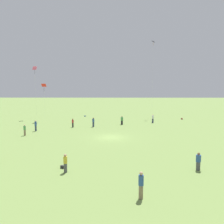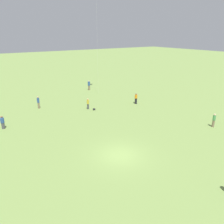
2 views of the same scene
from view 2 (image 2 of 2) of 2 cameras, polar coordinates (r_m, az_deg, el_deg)
The scene contains 8 objects.
ground_plane at distance 20.82m, azimuth 2.09°, elevation -11.19°, with size 240.00×240.00×0.00m, color #7A994C.
person_1 at distance 34.51m, azimuth -18.68°, elevation 2.40°, with size 0.35×0.35×1.86m.
person_4 at distance 43.72m, azimuth -6.03°, elevation 6.94°, with size 0.48×0.48×1.90m.
person_5 at distance 28.86m, azimuth -26.68°, elevation -2.48°, with size 0.60×0.60×1.61m.
person_7 at distance 28.94m, azimuth 25.06°, elevation -1.98°, with size 0.45×0.45×1.72m.
person_9 at distance 35.12m, azimuth 6.28°, elevation 3.48°, with size 0.59×0.59×1.71m.
person_11 at distance 32.64m, azimuth -6.31°, elevation 2.17°, with size 0.45×0.45×1.64m.
picnic_bag_0 at distance 32.29m, azimuth -4.71°, elevation 0.71°, with size 0.33×0.41×0.26m.
Camera 2 is at (-14.33, 10.55, 10.81)m, focal length 35.00 mm.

